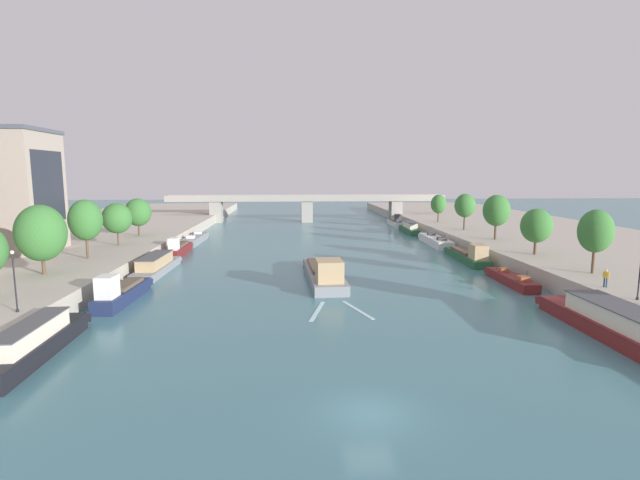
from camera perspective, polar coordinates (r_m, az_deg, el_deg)
The scene contains 30 objects.
ground_plane at distance 25.37m, azimuth 6.04°, elevation -20.38°, with size 400.00×400.00×0.00m, color #42757F.
quay_left at distance 85.99m, azimuth -28.71°, elevation -0.29°, with size 36.00×170.00×2.03m, color #B7AD9E.
quay_right at distance 89.54m, azimuth 26.26°, elevation 0.17°, with size 36.00×170.00×2.03m, color #B7AD9E.
barge_midriver at distance 53.11m, azimuth 0.49°, elevation -3.99°, with size 4.33×17.59×3.28m.
wake_behind_barge at distance 42.05m, azimuth 2.13°, elevation -8.57°, with size 5.59×6.02×0.03m.
moored_boat_left_midway at distance 36.82m, azimuth -31.32°, elevation -10.55°, with size 2.45×12.60×2.50m.
moored_boat_left_gap_after at distance 48.20m, azimuth -23.04°, elevation -5.88°, with size 2.44×10.74×3.22m.
moored_boat_left_second at distance 60.65m, azimuth -19.32°, elevation -2.91°, with size 2.92×13.42×2.33m.
moored_boat_left_lone at distance 72.85m, azimuth -16.79°, elevation -1.03°, with size 1.72×10.51×3.01m.
moored_boat_left_downstream at distance 85.57m, azimuth -14.96°, elevation 0.15°, with size 2.69×12.65×2.32m.
moored_boat_right_downstream at distance 41.40m, azimuth 32.32°, elevation -8.62°, with size 3.50×16.13×2.54m.
moored_boat_right_upstream at distance 55.83m, azimuth 22.23°, elevation -4.43°, with size 1.98×10.29×2.12m.
moored_boat_right_second at distance 67.77m, azimuth 17.62°, elevation -1.80°, with size 2.85×13.49×2.93m.
moored_boat_right_gap_after at distance 82.44m, azimuth 13.88°, elevation -0.08°, with size 3.00×13.63×2.40m.
moored_boat_right_midway at distance 97.19m, azimuth 10.84°, elevation 1.42°, with size 2.06×11.55×2.37m.
moored_boat_right_lone at distance 110.51m, azimuth 9.12°, elevation 2.19°, with size 1.79×10.01×2.93m.
tree_left_by_lamp at distance 54.09m, azimuth -30.91°, elevation 0.73°, with size 4.75×4.75×7.02m.
tree_left_end_of_row at distance 61.71m, azimuth -26.71°, elevation 2.19°, with size 3.83×3.83×7.04m.
tree_left_distant at distance 71.41m, azimuth -23.53°, elevation 2.44°, with size 4.06×4.06×5.96m.
tree_left_nearest at distance 80.97m, azimuth -21.33°, elevation 3.17°, with size 4.16×4.16×6.10m.
tree_right_second at distance 54.50m, azimuth 30.59°, elevation 0.93°, with size 3.35×3.35×6.50m.
tree_right_far at distance 64.09m, azimuth 24.90°, elevation 1.58°, with size 3.80×3.80×5.75m.
tree_right_by_lamp at distance 76.32m, azimuth 20.73°, elevation 3.38°, with size 4.03×4.03×6.86m.
tree_right_third at distance 87.83m, azimuth 17.28°, elevation 4.03°, with size 3.66×3.66×6.48m.
tree_right_end_of_row at distance 100.83m, azimuth 14.27°, elevation 4.28°, with size 3.21×3.21×5.72m.
lamppost_left_bank at distance 40.60m, azimuth -33.24°, elevation -3.95°, with size 0.28×0.28×4.58m.
lamppost_right_bank at distance 45.18m, azimuth 34.47°, elevation -3.07°, with size 0.28×0.28×4.39m.
building_left_far_end at distance 72.72m, azimuth -34.36°, elevation 5.00°, with size 12.29×9.89×15.76m.
bridge_far at distance 117.37m, azimuth -1.61°, elevation 4.36°, with size 69.08×4.40×6.77m.
person_on_quay at distance 48.85m, azimuth 31.52°, elevation -3.87°, with size 0.36×0.45×1.62m.
Camera 1 is at (-3.85, -21.97, 12.09)m, focal length 26.22 mm.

